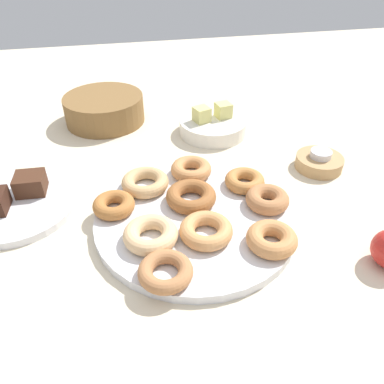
# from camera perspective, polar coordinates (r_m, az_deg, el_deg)

# --- Properties ---
(ground_plane) EXTENTS (2.40, 2.40, 0.00)m
(ground_plane) POSITION_cam_1_polar(r_m,az_deg,el_deg) (0.70, 0.51, -4.56)
(ground_plane) COLOR beige
(donut_plate) EXTENTS (0.37, 0.37, 0.02)m
(donut_plate) POSITION_cam_1_polar(r_m,az_deg,el_deg) (0.69, 0.51, -4.02)
(donut_plate) COLOR silver
(donut_plate) RESTS_ON ground_plane
(donut_0) EXTENTS (0.08, 0.08, 0.03)m
(donut_0) POSITION_cam_1_polar(r_m,az_deg,el_deg) (0.63, 11.93, -6.96)
(donut_0) COLOR #C6844C
(donut_0) RESTS_ON donut_plate
(donut_1) EXTENTS (0.09, 0.09, 0.03)m
(donut_1) POSITION_cam_1_polar(r_m,az_deg,el_deg) (0.64, 2.14, -5.82)
(donut_1) COLOR tan
(donut_1) RESTS_ON donut_plate
(donut_2) EXTENTS (0.10, 0.10, 0.03)m
(donut_2) POSITION_cam_1_polar(r_m,az_deg,el_deg) (0.71, -0.49, -0.70)
(donut_2) COLOR #995B2D
(donut_2) RESTS_ON donut_plate
(donut_3) EXTENTS (0.11, 0.11, 0.03)m
(donut_3) POSITION_cam_1_polar(r_m,az_deg,el_deg) (0.63, -6.26, -6.39)
(donut_3) COLOR #EABC84
(donut_3) RESTS_ON donut_plate
(donut_4) EXTENTS (0.09, 0.09, 0.02)m
(donut_4) POSITION_cam_1_polar(r_m,az_deg,el_deg) (0.70, -11.70, -1.93)
(donut_4) COLOR #AD6B33
(donut_4) RESTS_ON donut_plate
(donut_5) EXTENTS (0.11, 0.11, 0.03)m
(donut_5) POSITION_cam_1_polar(r_m,az_deg,el_deg) (0.72, 11.21, -0.94)
(donut_5) COLOR #B27547
(donut_5) RESTS_ON donut_plate
(donut_6) EXTENTS (0.09, 0.09, 0.03)m
(donut_6) POSITION_cam_1_polar(r_m,az_deg,el_deg) (0.78, -0.13, 3.46)
(donut_6) COLOR #C6844C
(donut_6) RESTS_ON donut_plate
(donut_7) EXTENTS (0.13, 0.13, 0.03)m
(donut_7) POSITION_cam_1_polar(r_m,az_deg,el_deg) (0.75, -7.07, 1.45)
(donut_7) COLOR tan
(donut_7) RESTS_ON donut_plate
(donut_8) EXTENTS (0.11, 0.11, 0.02)m
(donut_8) POSITION_cam_1_polar(r_m,az_deg,el_deg) (0.58, -4.02, -11.86)
(donut_8) COLOR #B27547
(donut_8) RESTS_ON donut_plate
(donut_9) EXTENTS (0.11, 0.11, 0.03)m
(donut_9) POSITION_cam_1_polar(r_m,az_deg,el_deg) (0.76, 7.94, 1.69)
(donut_9) COLOR #BC7A3D
(donut_9) RESTS_ON donut_plate
(cake_plate) EXTENTS (0.23, 0.23, 0.02)m
(cake_plate) POSITION_cam_1_polar(r_m,az_deg,el_deg) (0.80, -24.96, -1.78)
(cake_plate) COLOR silver
(cake_plate) RESTS_ON ground_plane
(brownie_far) EXTENTS (0.06, 0.05, 0.04)m
(brownie_far) POSITION_cam_1_polar(r_m,az_deg,el_deg) (0.80, -23.19, 1.20)
(brownie_far) COLOR #472819
(brownie_far) RESTS_ON cake_plate
(candle_holder) EXTENTS (0.10, 0.10, 0.03)m
(candle_holder) POSITION_cam_1_polar(r_m,az_deg,el_deg) (0.88, 18.59, 4.26)
(candle_holder) COLOR tan
(candle_holder) RESTS_ON ground_plane
(tealight) EXTENTS (0.05, 0.05, 0.01)m
(tealight) POSITION_cam_1_polar(r_m,az_deg,el_deg) (0.87, 18.87, 5.45)
(tealight) COLOR silver
(tealight) RESTS_ON candle_holder
(basket) EXTENTS (0.23, 0.23, 0.07)m
(basket) POSITION_cam_1_polar(r_m,az_deg,el_deg) (1.06, -13.06, 12.10)
(basket) COLOR brown
(basket) RESTS_ON ground_plane
(fruit_bowl) EXTENTS (0.17, 0.17, 0.04)m
(fruit_bowl) POSITION_cam_1_polar(r_m,az_deg,el_deg) (0.98, 3.14, 9.81)
(fruit_bowl) COLOR silver
(fruit_bowl) RESTS_ON ground_plane
(melon_chunk_left) EXTENTS (0.05, 0.05, 0.04)m
(melon_chunk_left) POSITION_cam_1_polar(r_m,az_deg,el_deg) (0.95, 1.46, 11.61)
(melon_chunk_left) COLOR #DBD67A
(melon_chunk_left) RESTS_ON fruit_bowl
(melon_chunk_right) EXTENTS (0.04, 0.04, 0.04)m
(melon_chunk_right) POSITION_cam_1_polar(r_m,az_deg,el_deg) (0.98, 4.74, 12.19)
(melon_chunk_right) COLOR #DBD67A
(melon_chunk_right) RESTS_ON fruit_bowl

